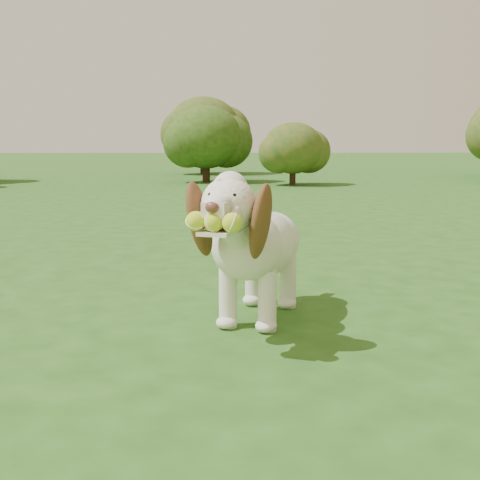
{
  "coord_description": "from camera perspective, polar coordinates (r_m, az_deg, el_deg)",
  "views": [
    {
      "loc": [
        -0.23,
        -3.04,
        0.85
      ],
      "look_at": [
        -0.14,
        -0.49,
        0.43
      ],
      "focal_mm": 45.0,
      "sensor_mm": 36.0,
      "label": 1
    }
  ],
  "objects": [
    {
      "name": "ground",
      "position": [
        3.16,
        2.31,
        -6.24
      ],
      "size": [
        80.0,
        80.0,
        0.0
      ],
      "primitive_type": "plane",
      "color": "#234A15",
      "rests_on": "ground"
    },
    {
      "name": "dog",
      "position": [
        2.81,
        1.4,
        -0.09
      ],
      "size": [
        0.63,
        1.1,
        0.73
      ],
      "rotation": [
        0.0,
        0.0,
        -0.34
      ],
      "color": "white",
      "rests_on": "ground"
    },
    {
      "name": "shrub_i",
      "position": [
        15.6,
        -3.47,
        10.49
      ],
      "size": [
        1.89,
        1.89,
        1.96
      ],
      "color": "#382314",
      "rests_on": "ground"
    },
    {
      "name": "shrub_b",
      "position": [
        12.51,
        -3.25,
        9.69
      ],
      "size": [
        1.51,
        1.51,
        1.56
      ],
      "color": "#382314",
      "rests_on": "ground"
    },
    {
      "name": "shrub_c",
      "position": [
        11.73,
        5.04,
        8.67
      ],
      "size": [
        1.16,
        1.16,
        1.21
      ],
      "color": "#382314",
      "rests_on": "ground"
    }
  ]
}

